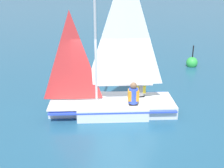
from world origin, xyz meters
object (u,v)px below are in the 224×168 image
at_px(sailor_helm, 133,98).
at_px(buoy_marker, 192,62).
at_px(sailor_crew, 140,90).
at_px(sailboat_main, 112,94).

xyz_separation_m(sailor_helm, buoy_marker, (-3.42, -5.60, -0.41)).
relative_size(sailor_helm, sailor_crew, 1.00).
xyz_separation_m(sailboat_main, sailor_helm, (-0.68, 0.29, -0.01)).
distance_m(sailor_helm, buoy_marker, 6.57).
bearing_deg(sailor_helm, sailboat_main, -26.24).
distance_m(sailboat_main, buoy_marker, 6.72).
relative_size(sailboat_main, buoy_marker, 4.21).
height_order(sailboat_main, sailor_crew, sailboat_main).
relative_size(sailboat_main, sailor_helm, 4.32).
xyz_separation_m(sailor_helm, sailor_crew, (-0.29, -0.69, 0.01)).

